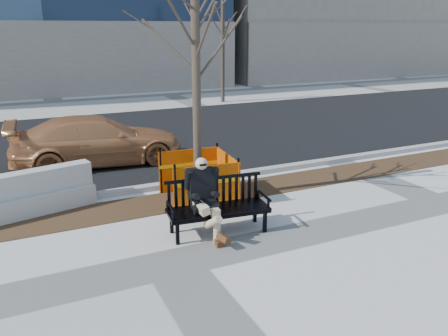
{
  "coord_description": "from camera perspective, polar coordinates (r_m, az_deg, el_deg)",
  "views": [
    {
      "loc": [
        -2.06,
        -6.38,
        3.69
      ],
      "look_at": [
        1.57,
        1.34,
        1.04
      ],
      "focal_mm": 36.55,
      "sensor_mm": 36.0,
      "label": 1
    }
  ],
  "objects": [
    {
      "name": "tree_fence",
      "position": [
        10.21,
        -3.21,
        -3.99
      ],
      "size": [
        2.37,
        2.37,
        5.44
      ],
      "primitive_type": null,
      "rotation": [
        0.0,
        0.0,
        -0.09
      ],
      "color": "#FF6501",
      "rests_on": "ground"
    },
    {
      "name": "seated_man",
      "position": [
        8.62,
        -2.53,
        -8.12
      ],
      "size": [
        0.73,
        1.09,
        1.44
      ],
      "primitive_type": null,
      "rotation": [
        0.0,
        0.0,
        -0.12
      ],
      "color": "black",
      "rests_on": "ground"
    },
    {
      "name": "asphalt_street",
      "position": [
        15.76,
        -16.98,
        2.95
      ],
      "size": [
        60.0,
        10.4,
        0.01
      ],
      "primitive_type": "cube",
      "color": "black",
      "rests_on": "ground"
    },
    {
      "name": "curb",
      "position": [
        10.78,
        -12.68,
        -2.89
      ],
      "size": [
        60.0,
        0.25,
        0.12
      ],
      "primitive_type": "cube",
      "color": "#9E9B93",
      "rests_on": "ground"
    },
    {
      "name": "jersey_barrier_left",
      "position": [
        10.22,
        -24.56,
        -5.58
      ],
      "size": [
        3.26,
        1.33,
        0.92
      ],
      "primitive_type": null,
      "rotation": [
        0.0,
        0.0,
        0.22
      ],
      "color": "#ACAAA1",
      "rests_on": "ground"
    },
    {
      "name": "bench",
      "position": [
        8.65,
        -0.71,
        -8.03
      ],
      "size": [
        1.99,
        0.92,
        1.02
      ],
      "primitive_type": null,
      "rotation": [
        0.0,
        0.0,
        -0.12
      ],
      "color": "black",
      "rests_on": "ground"
    },
    {
      "name": "mulch_strip",
      "position": [
        9.93,
        -11.41,
        -4.92
      ],
      "size": [
        40.0,
        1.2,
        0.02
      ],
      "primitive_type": "cube",
      "color": "#47301C",
      "rests_on": "ground"
    },
    {
      "name": "sedan",
      "position": [
        13.31,
        -15.27,
        0.52
      ],
      "size": [
        4.75,
        2.15,
        1.35
      ],
      "primitive_type": "imported",
      "rotation": [
        0.0,
        0.0,
        1.51
      ],
      "color": "#BC7844",
      "rests_on": "ground"
    },
    {
      "name": "ground",
      "position": [
        7.66,
        -6.51,
        -11.71
      ],
      "size": [
        120.0,
        120.0,
        0.0
      ],
      "primitive_type": "plane",
      "color": "beige",
      "rests_on": "ground"
    },
    {
      "name": "far_tree_right",
      "position": [
        23.72,
        -0.15,
        8.29
      ],
      "size": [
        2.5,
        2.5,
        5.55
      ],
      "primitive_type": null,
      "rotation": [
        0.0,
        0.0,
        0.25
      ],
      "color": "#42362B",
      "rests_on": "ground"
    }
  ]
}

